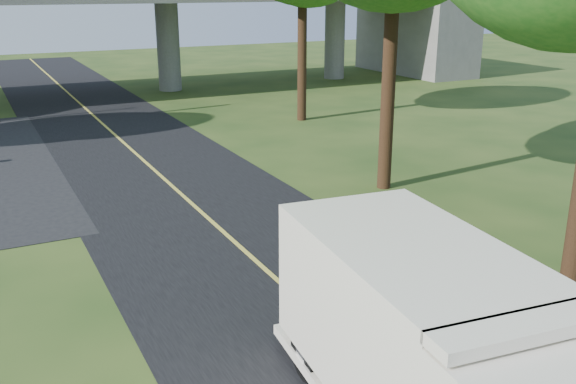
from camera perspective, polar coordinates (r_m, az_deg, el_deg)
ground at (r=11.40m, az=8.89°, el=-16.23°), size 120.00×120.00×0.00m
road at (r=19.51m, az=-8.34°, el=-1.25°), size 7.00×90.00×0.02m
lane_line at (r=19.50m, az=-8.34°, el=-1.20°), size 0.12×90.00×0.01m
overpass at (r=39.99m, az=-19.27°, el=14.41°), size 54.00×10.00×7.30m
step_van at (r=9.37m, az=13.23°, el=-13.56°), size 3.17×6.99×2.84m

